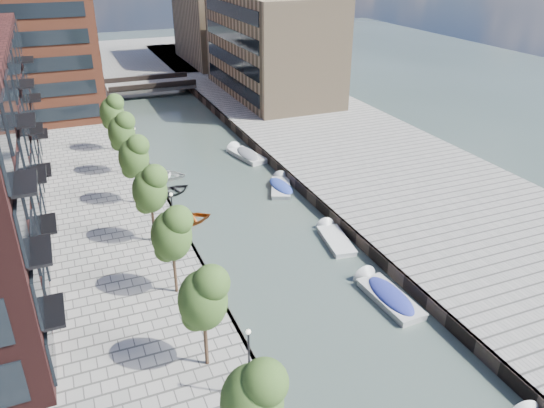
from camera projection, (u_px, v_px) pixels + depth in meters
water at (209, 166)px, 55.47m from camera, size 300.00×300.00×0.00m
quay_right at (344, 142)px, 60.70m from camera, size 20.00×140.00×1.00m
quay_wall_left at (150, 170)px, 53.17m from camera, size 0.25×140.00×1.00m
quay_wall_right at (263, 154)px, 57.32m from camera, size 0.25×140.00×1.00m
far_closure at (124, 58)px, 105.02m from camera, size 80.00×40.00×1.00m
tan_block_near at (271, 44)px, 75.63m from camera, size 12.00×25.00×14.00m
tan_block_far at (217, 16)px, 96.76m from camera, size 12.00×20.00×16.00m
bridge at (150, 85)px, 81.40m from camera, size 13.00×6.00×1.30m
tree_0 at (252, 397)px, 20.36m from camera, size 2.50×2.50×5.95m
tree_1 at (203, 297)px, 26.16m from camera, size 2.50×2.50×5.95m
tree_2 at (171, 232)px, 31.97m from camera, size 2.50×2.50×5.95m
tree_3 at (149, 188)px, 37.78m from camera, size 2.50×2.50×5.95m
tree_4 at (134, 155)px, 43.58m from camera, size 2.50×2.50×5.95m
tree_5 at (121, 130)px, 49.39m from camera, size 2.50×2.50×5.95m
tree_6 at (112, 111)px, 55.20m from camera, size 2.50×2.50×5.95m
lamp_0 at (249, 357)px, 24.91m from camera, size 0.24×0.24×4.12m
lamp_1 at (173, 213)px, 38.18m from camera, size 0.24×0.24×4.12m
lamp_2 at (136, 143)px, 51.46m from camera, size 0.24×0.24×4.12m
sloop_2 at (186, 223)px, 44.29m from camera, size 4.61×3.39×0.93m
sloop_3 at (160, 179)px, 52.58m from camera, size 6.12×5.27×1.07m
sloop_4 at (171, 193)px, 49.44m from camera, size 4.83×4.18×0.84m
motorboat_0 at (385, 295)px, 34.83m from camera, size 2.20×5.65×1.86m
motorboat_2 at (333, 238)px, 41.79m from camera, size 2.39×5.12×1.64m
motorboat_3 at (281, 186)px, 50.43m from camera, size 3.48×5.22×1.65m
motorboat_4 at (245, 155)px, 57.89m from camera, size 3.08×5.82×1.84m
car at (249, 96)px, 74.47m from camera, size 3.11×4.57×1.44m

